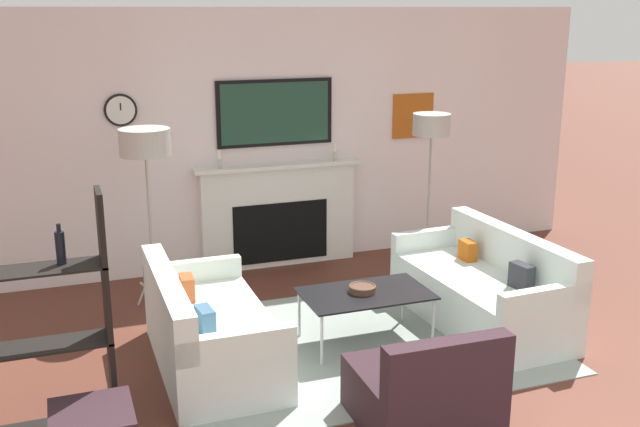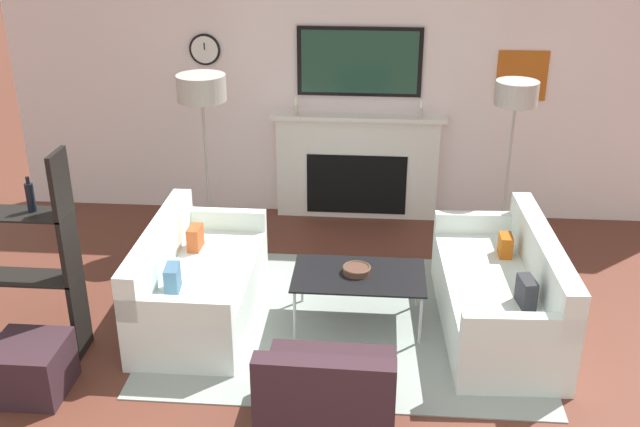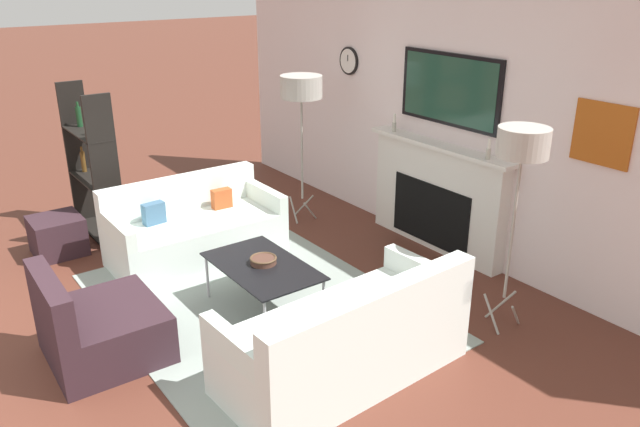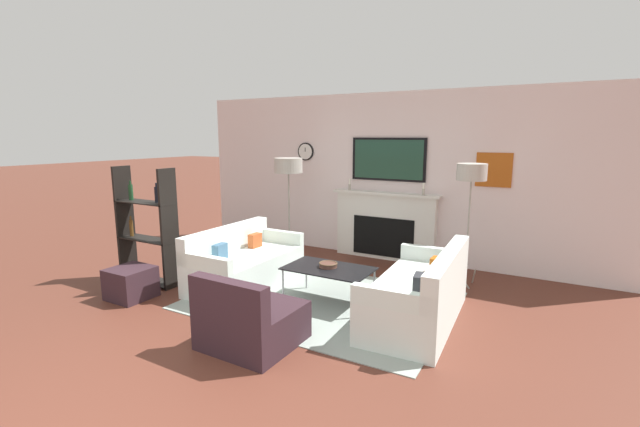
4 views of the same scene
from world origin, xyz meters
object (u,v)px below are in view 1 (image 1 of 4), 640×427
(armchair, at_px, (425,393))
(coffee_table, at_px, (366,296))
(floor_lamp_right, at_px, (432,127))
(couch_left, at_px, (207,333))
(decorative_bowl, at_px, (362,288))
(shelf_unit, at_px, (33,326))
(couch_right, at_px, (484,292))
(floor_lamp_left, at_px, (145,144))

(armchair, xyz_separation_m, coffee_table, (0.15, 1.34, 0.17))
(coffee_table, xyz_separation_m, floor_lamp_right, (1.34, 1.46, 1.10))
(couch_left, distance_m, armchair, 1.77)
(decorative_bowl, xyz_separation_m, shelf_unit, (-2.50, -0.59, 0.29))
(couch_left, height_order, armchair, couch_left)
(armchair, height_order, decorative_bowl, armchair)
(coffee_table, height_order, floor_lamp_right, floor_lamp_right)
(couch_right, xyz_separation_m, coffee_table, (-1.13, -0.00, 0.12))
(armchair, height_order, floor_lamp_right, floor_lamp_right)
(couch_right, bearing_deg, armchair, -133.66)
(couch_right, distance_m, armchair, 1.85)
(couch_left, xyz_separation_m, shelf_unit, (-1.20, -0.57, 0.48))
(couch_left, xyz_separation_m, decorative_bowl, (1.30, 0.02, 0.19))
(coffee_table, height_order, decorative_bowl, decorative_bowl)
(couch_left, distance_m, coffee_table, 1.32)
(couch_left, relative_size, shelf_unit, 1.03)
(decorative_bowl, distance_m, shelf_unit, 2.58)
(couch_right, distance_m, coffee_table, 1.13)
(decorative_bowl, distance_m, floor_lamp_right, 2.23)
(couch_right, height_order, floor_lamp_left, floor_lamp_left)
(armchair, bearing_deg, coffee_table, 83.60)
(floor_lamp_right, height_order, shelf_unit, floor_lamp_right)
(couch_left, xyz_separation_m, floor_lamp_right, (2.65, 1.46, 1.23))
(couch_left, bearing_deg, floor_lamp_left, 98.26)
(couch_right, xyz_separation_m, armchair, (-1.28, -1.34, -0.05))
(coffee_table, height_order, floor_lamp_left, floor_lamp_left)
(couch_right, xyz_separation_m, shelf_unit, (-3.64, -0.57, 0.47))
(armchair, distance_m, floor_lamp_right, 3.41)
(coffee_table, relative_size, shelf_unit, 0.65)
(decorative_bowl, height_order, shelf_unit, shelf_unit)
(coffee_table, height_order, shelf_unit, shelf_unit)
(couch_left, bearing_deg, coffee_table, 0.01)
(shelf_unit, bearing_deg, floor_lamp_left, 63.96)
(couch_right, bearing_deg, shelf_unit, -171.09)
(armchair, xyz_separation_m, decorative_bowl, (0.13, 1.36, 0.23))
(coffee_table, bearing_deg, floor_lamp_left, 136.35)
(armchair, relative_size, coffee_table, 0.82)
(couch_right, xyz_separation_m, floor_lamp_left, (-2.65, 1.46, 1.22))
(couch_right, bearing_deg, couch_left, -179.97)
(coffee_table, distance_m, floor_lamp_left, 2.38)
(shelf_unit, bearing_deg, armchair, -17.89)
(armchair, relative_size, shelf_unit, 0.54)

